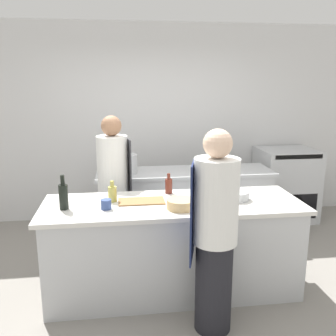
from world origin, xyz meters
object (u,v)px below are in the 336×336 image
Objects in this scene: bottle_wine at (169,185)px; bottle_sauce at (214,193)px; stockpot at (126,164)px; cup at (106,204)px; bottle_olive_oil at (206,194)px; bowl_prep_small at (181,204)px; bottle_vinegar at (112,193)px; bottle_water at (63,196)px; chef_at_prep_near at (215,234)px; bowl_mixing_large at (235,195)px; bottle_cooking_oil at (220,184)px; oven_range at (285,184)px; chef_at_stove at (114,189)px.

bottle_sauce is at bearing -38.87° from bottle_wine.
bottle_wine is 0.76× the size of stockpot.
cup is (-1.01, -0.09, -0.04)m from bottle_sauce.
stockpot is (-0.71, 1.25, 0.03)m from bottle_olive_oil.
cup is at bearing 173.62° from bowl_prep_small.
bottle_vinegar is 0.67m from bowl_prep_small.
bottle_water reaches higher than bottle_olive_oil.
chef_at_prep_near reaches higher than bottle_water.
bowl_mixing_large is (0.37, 0.66, 0.10)m from chef_at_prep_near.
chef_at_prep_near is at bearing -96.93° from bottle_olive_oil.
bottle_cooking_oil is at bearing 42.01° from bowl_prep_small.
oven_range is 3.74× the size of bowl_mixing_large.
chef_at_stove is at bearing -158.67° from oven_range.
bottle_sauce is at bearing -56.86° from stockpot.
bottle_olive_oil is 1.44m from stockpot.
bottle_olive_oil is at bearing 0.46° from bottle_water.
bottle_sauce is at bearing 24.98° from bowl_prep_small.
bottle_wine is (-0.23, 0.94, 0.14)m from chef_at_prep_near.
oven_range is 0.63× the size of chef_at_stove.
bottle_sauce reaches higher than bowl_prep_small.
cup is at bearing -176.35° from bottle_olive_oil.
bottle_cooking_oil is (1.08, 0.15, 0.01)m from bottle_vinegar.
chef_at_stove is 0.87m from cup.
cup is at bearing 73.57° from chef_at_prep_near.
oven_range is 3.83× the size of stockpot.
chef_at_prep_near reaches higher than bottle_vinegar.
oven_range is at bearing 48.53° from bottle_sauce.
chef_at_stove is at bearing 86.13° from cup.
chef_at_prep_near is at bearing -107.88° from bottle_cooking_oil.
bottle_water is at bearing -179.54° from bottle_olive_oil.
bottle_olive_oil is 0.46m from bottle_wine.
chef_at_prep_near is 0.51m from bowl_prep_small.
bottle_wine is 0.66× the size of bottle_water.
stockpot is at bearing 34.89° from chef_at_prep_near.
bottle_vinegar is 0.22m from cup.
bowl_mixing_large is at bearing -49.66° from stockpot.
bottle_wine is 0.48m from bowl_prep_small.
bottle_sauce reaches higher than oven_range.
stockpot reaches higher than bowl_mixing_large.
bottle_olive_oil is 0.81× the size of stockpot.
bottle_vinegar is 0.92× the size of bottle_cooking_oil.
stockpot reaches higher than bowl_prep_small.
bowl_prep_small is (0.04, -0.48, -0.04)m from bottle_wine.
chef_at_stove is at bearing 155.08° from bottle_cooking_oil.
bowl_mixing_large is 1.07× the size of bowl_prep_small.
bottle_wine reaches higher than bottle_vinegar.
bowl_mixing_large is 1.03× the size of stockpot.
oven_range is 0.62× the size of chef_at_prep_near.
bowl_mixing_large is at bearing 5.77° from cup.
bowl_mixing_large is 1.22m from cup.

